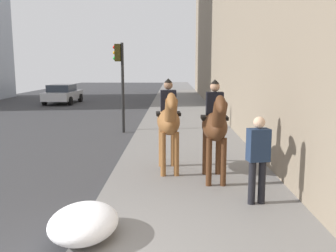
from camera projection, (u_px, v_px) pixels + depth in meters
mounted_horse_near at (169, 120)px, 9.16m from camera, size 2.15×0.69×2.34m
mounted_horse_far at (215, 125)px, 8.42m from camera, size 2.15×0.60×2.34m
pedestrian_greeting at (258, 154)px, 7.03m from camera, size 0.33×0.44×1.70m
car_near_lane at (63, 94)px, 27.63m from camera, size 4.37×2.16×1.44m
traffic_light_near_curb at (120, 73)px, 15.19m from camera, size 0.20×0.44×3.70m
snow_pile_near at (84, 222)px, 5.73m from camera, size 1.39×1.07×0.48m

